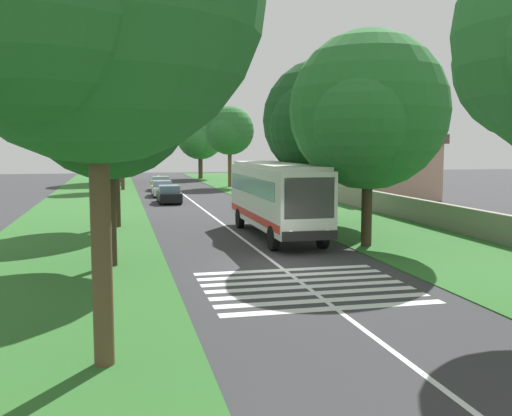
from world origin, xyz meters
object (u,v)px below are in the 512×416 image
at_px(utility_pole, 331,149).
at_px(roadside_tree_right_0, 199,137).
at_px(trailing_car_2, 161,184).
at_px(roadside_tree_right_3, 365,114).
at_px(coach_bus, 276,195).
at_px(roadside_tree_right_2, 228,132).
at_px(roadside_tree_left_0, 111,109).
at_px(roadside_building, 383,166).
at_px(roadside_tree_right_1, 320,124).
at_px(roadside_tree_left_3, 118,131).
at_px(roadside_tree_left_4, 103,95).
at_px(roadside_tree_left_2, 120,121).
at_px(trailing_car_1, 162,189).
at_px(trailing_car_0, 169,195).

bearing_deg(utility_pole, roadside_tree_right_0, 0.55).
bearing_deg(trailing_car_2, roadside_tree_right_3, -169.70).
bearing_deg(coach_bus, roadside_tree_right_2, -6.65).
xyz_separation_m(roadside_tree_left_0, roadside_building, (14.71, -23.29, -3.83)).
distance_m(roadside_tree_right_0, roadside_tree_right_1, 48.05).
bearing_deg(roadside_tree_right_2, coach_bus, 173.35).
distance_m(roadside_tree_left_3, roadside_building, 35.06).
bearing_deg(roadside_tree_left_3, roadside_tree_right_2, -131.70).
bearing_deg(roadside_tree_right_3, roadside_tree_right_0, -0.02).
height_order(roadside_tree_left_4, roadside_tree_right_0, roadside_tree_left_4).
height_order(roadside_tree_left_3, utility_pole, roadside_tree_left_3).
relative_size(coach_bus, roadside_tree_left_3, 1.09).
height_order(roadside_tree_left_4, roadside_tree_right_1, roadside_tree_left_4).
xyz_separation_m(roadside_tree_left_2, roadside_tree_right_2, (2.08, -11.66, -0.95)).
height_order(coach_bus, trailing_car_2, coach_bus).
distance_m(trailing_car_1, roadside_tree_left_2, 11.03).
xyz_separation_m(trailing_car_1, roadside_tree_left_0, (-20.29, 4.20, 5.99)).
height_order(roadside_tree_left_0, roadside_tree_right_1, roadside_tree_right_1).
height_order(trailing_car_0, roadside_tree_left_3, roadside_tree_left_3).
height_order(roadside_tree_left_2, roadside_tree_left_3, roadside_tree_left_3).
xyz_separation_m(roadside_tree_left_2, roadside_tree_right_3, (-37.68, -10.63, -0.97)).
xyz_separation_m(trailing_car_2, roadside_tree_right_2, (3.04, -7.70, 5.44)).
xyz_separation_m(trailing_car_1, roadside_tree_right_2, (10.33, -8.08, 5.44)).
height_order(trailing_car_0, trailing_car_1, same).
bearing_deg(roadside_tree_left_4, trailing_car_0, -10.11).
xyz_separation_m(roadside_tree_right_0, roadside_tree_right_1, (-48.05, -0.78, 0.14)).
height_order(utility_pole, roadside_building, utility_pole).
bearing_deg(trailing_car_0, roadside_tree_right_1, -151.52).
bearing_deg(roadside_tree_left_0, roadside_tree_left_2, -1.24).
xyz_separation_m(trailing_car_2, roadside_tree_right_1, (-28.19, -7.47, 5.23)).
xyz_separation_m(roadside_tree_left_0, roadside_tree_right_3, (-9.14, -11.25, -0.58)).
bearing_deg(roadside_tree_right_1, coach_bus, 139.99).
height_order(trailing_car_2, roadside_tree_right_0, roadside_tree_right_0).
distance_m(trailing_car_1, roadside_tree_right_3, 30.74).
xyz_separation_m(roadside_tree_left_0, roadside_tree_right_2, (30.62, -12.28, -0.56)).
bearing_deg(trailing_car_2, roadside_tree_left_4, 173.02).
height_order(roadside_tree_right_2, roadside_building, roadside_tree_right_2).
distance_m(roadside_tree_left_0, roadside_tree_right_0, 48.76).
bearing_deg(utility_pole, roadside_tree_right_2, -0.90).
xyz_separation_m(trailing_car_2, roadside_tree_right_0, (19.86, -6.68, 5.09)).
height_order(roadside_tree_left_3, roadside_tree_right_0, roadside_tree_left_3).
distance_m(coach_bus, roadside_tree_left_4, 11.09).
xyz_separation_m(roadside_tree_right_1, roadside_tree_right_2, (31.23, -0.23, 0.21)).
distance_m(coach_bus, trailing_car_2, 33.12).
xyz_separation_m(roadside_tree_left_3, roadside_tree_right_3, (-50.26, -10.75, -0.27)).
distance_m(trailing_car_0, roadside_tree_left_3, 28.25).
bearing_deg(utility_pole, roadside_building, -32.59).
bearing_deg(roadside_tree_left_2, coach_bus, -167.56).
bearing_deg(roadside_tree_right_1, roadside_tree_right_2, -0.43).
height_order(roadside_tree_right_1, utility_pole, roadside_tree_right_1).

